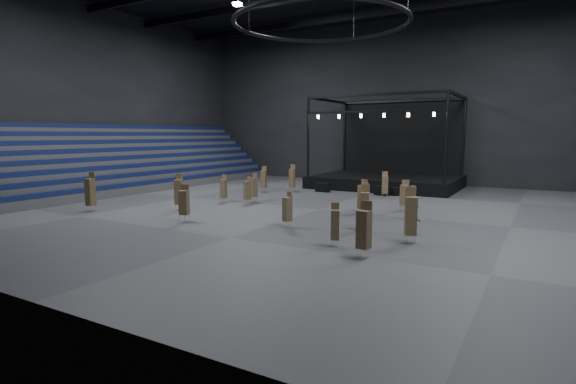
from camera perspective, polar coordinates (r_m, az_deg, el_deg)
The scene contains 30 objects.
floor at distance 32.64m, azimuth 3.97°, elevation -2.21°, with size 50.00×50.00×0.00m, color #48484A.
wall_back at distance 52.02m, azimuth 14.47°, elevation 11.07°, with size 50.00×0.20×18.00m, color black.
wall_front at distance 16.58m, azimuth -31.67°, elevation 18.82°, with size 50.00×0.20×18.00m, color black.
wall_left at distance 48.78m, azimuth -23.88°, elevation 10.94°, with size 0.20×42.00×18.00m, color black.
bleachers_left at distance 47.15m, azimuth -21.94°, elevation 2.33°, with size 7.20×40.00×6.40m.
stage at distance 47.49m, azimuth 12.63°, elevation 2.38°, with size 14.00×10.00×9.20m.
truss_ring at distance 33.08m, azimuth 4.18°, elevation 20.59°, with size 12.30×12.30×5.15m.
flight_case_left at distance 42.55m, azimuth 4.42°, elevation 0.59°, with size 1.28×0.64×0.85m, color black.
flight_case_mid at distance 40.75m, azimuth 11.82°, elevation 0.16°, with size 1.28×0.64×0.85m, color black.
flight_case_right at distance 41.03m, azimuth 13.19°, elevation 0.09°, with size 1.12×0.56×0.74m, color black.
chair_stack_0 at distance 36.14m, azimuth -4.39°, elevation 0.65°, with size 0.57×0.57×2.32m.
chair_stack_1 at distance 19.93m, azimuth 9.63°, elevation -4.58°, with size 0.58×0.58×2.53m.
chair_stack_2 at distance 28.59m, azimuth -13.05°, elevation -1.24°, with size 0.69×0.69×2.32m.
chair_stack_3 at distance 25.40m, azimuth 9.73°, elevation -1.95°, with size 0.58×0.58×2.65m.
chair_stack_4 at distance 36.10m, azimuth -8.17°, elevation 0.49°, with size 0.51×0.51×2.22m.
chair_stack_5 at distance 42.51m, azimuth 0.53°, elevation 1.83°, with size 0.54×0.54×2.59m.
chair_stack_6 at distance 30.64m, azimuth 9.71°, elevation -0.75°, with size 0.57×0.57×2.18m.
chair_stack_7 at distance 34.35m, azimuth -23.81°, elevation 0.06°, with size 0.58×0.58×2.79m.
chair_stack_8 at distance 32.57m, azimuth 14.57°, elevation -0.32°, with size 0.54×0.54×2.23m.
chair_stack_9 at distance 30.84m, azimuth 9.43°, elevation -0.52°, with size 0.60×0.60×2.38m.
chair_stack_10 at distance 39.02m, azimuth 12.21°, elevation 0.98°, with size 0.64×0.64×2.28m.
chair_stack_11 at distance 30.38m, azimuth 15.37°, elevation -1.10°, with size 0.55×0.55×2.09m.
chair_stack_12 at distance 32.96m, azimuth -13.70°, elevation 0.08°, with size 0.69×0.69×2.63m.
chair_stack_13 at distance 21.80m, azimuth 5.99°, elevation -4.08°, with size 0.55×0.55×2.14m.
chair_stack_14 at distance 35.00m, azimuth -5.16°, elevation 0.28°, with size 0.59×0.59×2.15m.
chair_stack_15 at distance 26.20m, azimuth -0.07°, elevation -2.12°, with size 0.57×0.57×2.10m.
chair_stack_16 at distance 42.27m, azimuth -3.11°, elevation 1.69°, with size 0.55×0.55×2.45m.
chair_stack_17 at distance 23.06m, azimuth 15.33°, elevation -2.80°, with size 0.71×0.71×2.82m.
man_center at distance 32.50m, azimuth 9.79°, elevation -0.93°, with size 0.58×0.38×1.59m, color black.
crew_member at distance 25.56m, azimuth 15.87°, elevation -3.38°, with size 0.75×0.59×1.55m, color black.
Camera 1 is at (14.10, -28.94, 5.40)m, focal length 28.00 mm.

